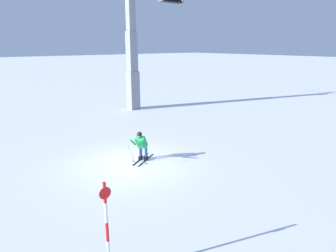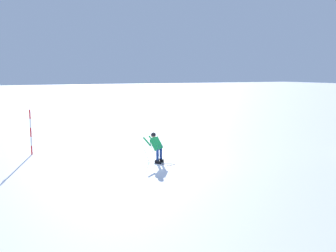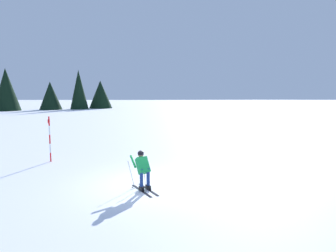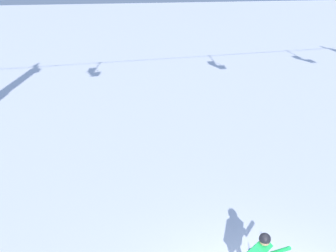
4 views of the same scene
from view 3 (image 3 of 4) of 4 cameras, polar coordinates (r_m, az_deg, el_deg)
The scene contains 4 objects.
ground_plane at distance 12.14m, azimuth -4.30°, elevation -11.24°, with size 260.00×260.00×0.00m, color white.
skier_carving_main at distance 11.34m, azimuth -4.97°, elevation -8.01°, with size 1.29×1.71×1.62m.
trail_marker_pole at distance 16.85m, azimuth -22.05°, elevation -2.11°, with size 0.07×0.28×2.44m.
tree_line_ridge at distance 67.86m, azimuth -25.24°, elevation 6.26°, with size 30.37×17.53×9.70m.
Camera 3 is at (-0.85, 11.52, 3.71)m, focal length 31.28 mm.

